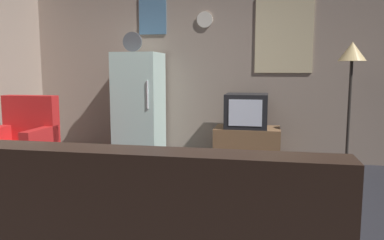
{
  "coord_description": "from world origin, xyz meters",
  "views": [
    {
      "loc": [
        0.94,
        -2.96,
        1.27
      ],
      "look_at": [
        0.17,
        0.9,
        0.75
      ],
      "focal_mm": 35.64,
      "sensor_mm": 36.0,
      "label": 1
    }
  ],
  "objects": [
    {
      "name": "ground_plane",
      "position": [
        0.0,
        0.0,
        0.0
      ],
      "size": [
        12.0,
        12.0,
        0.0
      ],
      "primitive_type": "plane",
      "color": "#232328"
    },
    {
      "name": "remote_control",
      "position": [
        -0.03,
        0.42,
        0.44
      ],
      "size": [
        0.16,
        0.08,
        0.02
      ],
      "primitive_type": "cube",
      "rotation": [
        0.0,
        0.0,
        -0.25
      ],
      "color": "black",
      "rests_on": "coffee_table"
    },
    {
      "name": "wine_glass",
      "position": [
        -0.21,
        0.3,
        0.5
      ],
      "size": [
        0.05,
        0.05,
        0.15
      ],
      "primitive_type": "cylinder",
      "color": "silver",
      "rests_on": "coffee_table"
    },
    {
      "name": "standing_lamp",
      "position": [
        1.89,
        1.78,
        1.36
      ],
      "size": [
        0.32,
        0.32,
        1.59
      ],
      "color": "#332D28",
      "rests_on": "ground_plane"
    },
    {
      "name": "mug_ceramic_white",
      "position": [
        -0.1,
        0.31,
        0.47
      ],
      "size": [
        0.08,
        0.08,
        0.09
      ],
      "primitive_type": "cylinder",
      "color": "silver",
      "rests_on": "coffee_table"
    },
    {
      "name": "armchair",
      "position": [
        -1.9,
        0.99,
        0.34
      ],
      "size": [
        0.68,
        0.68,
        0.96
      ],
      "color": "red",
      "rests_on": "ground_plane"
    },
    {
      "name": "coffee_table",
      "position": [
        -0.11,
        0.26,
        0.21
      ],
      "size": [
        0.72,
        0.72,
        0.43
      ],
      "color": "brown",
      "rests_on": "ground_plane"
    },
    {
      "name": "crt_tv",
      "position": [
        0.67,
        2.0,
        0.74
      ],
      "size": [
        0.54,
        0.51,
        0.44
      ],
      "color": "black",
      "rests_on": "tv_stand"
    },
    {
      "name": "mug_ceramic_tan",
      "position": [
        0.08,
        0.36,
        0.47
      ],
      "size": [
        0.08,
        0.08,
        0.09
      ],
      "primitive_type": "cylinder",
      "color": "tan",
      "rests_on": "coffee_table"
    },
    {
      "name": "tv_stand",
      "position": [
        0.69,
        2.0,
        0.26
      ],
      "size": [
        0.84,
        0.53,
        0.52
      ],
      "color": "brown",
      "rests_on": "ground_plane"
    },
    {
      "name": "fridge",
      "position": [
        -0.8,
        2.04,
        0.75
      ],
      "size": [
        0.6,
        0.62,
        1.77
      ],
      "color": "silver",
      "rests_on": "ground_plane"
    },
    {
      "name": "book_stack",
      "position": [
        1.27,
        1.89,
        0.05
      ],
      "size": [
        0.22,
        0.14,
        0.09
      ],
      "color": "brown",
      "rests_on": "ground_plane"
    },
    {
      "name": "wall_with_art",
      "position": [
        0.01,
        2.45,
        1.33
      ],
      "size": [
        5.2,
        0.12,
        2.65
      ],
      "color": "gray",
      "rests_on": "ground_plane"
    }
  ]
}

